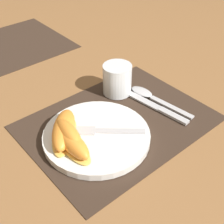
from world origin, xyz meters
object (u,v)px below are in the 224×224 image
(knife, at_px, (155,106))
(citrus_wedge_2, at_px, (71,142))
(citrus_wedge_0, at_px, (64,130))
(fork, at_px, (98,131))
(juice_glass, at_px, (117,81))
(citrus_wedge_1, at_px, (70,136))
(spoon, at_px, (149,96))
(plate, at_px, (97,136))

(knife, relative_size, citrus_wedge_2, 1.58)
(citrus_wedge_0, xyz_separation_m, citrus_wedge_2, (-0.01, -0.04, 0.00))
(fork, bearing_deg, juice_glass, 35.74)
(fork, bearing_deg, citrus_wedge_1, 170.76)
(spoon, relative_size, citrus_wedge_1, 1.71)
(knife, bearing_deg, fork, 177.94)
(plate, xyz_separation_m, knife, (0.18, -0.01, -0.01))
(spoon, distance_m, fork, 0.20)
(juice_glass, height_order, citrus_wedge_0, juice_glass)
(knife, bearing_deg, plate, 178.37)
(citrus_wedge_1, bearing_deg, citrus_wedge_2, -112.68)
(citrus_wedge_2, bearing_deg, citrus_wedge_0, 76.93)
(plate, distance_m, citrus_wedge_1, 0.07)
(citrus_wedge_2, bearing_deg, fork, 2.63)
(plate, xyz_separation_m, juice_glass, (0.16, 0.11, 0.03))
(fork, relative_size, citrus_wedge_2, 1.15)
(citrus_wedge_2, bearing_deg, knife, -0.68)
(spoon, distance_m, citrus_wedge_1, 0.27)
(knife, xyz_separation_m, citrus_wedge_0, (-0.24, 0.04, 0.03))
(knife, distance_m, spoon, 0.05)
(citrus_wedge_0, bearing_deg, knife, -10.33)
(citrus_wedge_0, bearing_deg, juice_glass, 18.09)
(fork, xyz_separation_m, citrus_wedge_2, (-0.07, -0.00, 0.01))
(knife, height_order, citrus_wedge_0, citrus_wedge_0)
(knife, distance_m, fork, 0.18)
(juice_glass, distance_m, citrus_wedge_0, 0.22)
(fork, height_order, citrus_wedge_0, citrus_wedge_0)
(juice_glass, xyz_separation_m, spoon, (0.05, -0.07, -0.03))
(juice_glass, distance_m, fork, 0.18)
(knife, xyz_separation_m, spoon, (0.02, 0.04, 0.00))
(fork, bearing_deg, spoon, 9.74)
(spoon, height_order, citrus_wedge_2, citrus_wedge_2)
(spoon, relative_size, citrus_wedge_2, 1.48)
(knife, relative_size, citrus_wedge_0, 1.51)
(citrus_wedge_0, bearing_deg, plate, -33.70)
(juice_glass, xyz_separation_m, citrus_wedge_1, (-0.22, -0.10, 0.00))
(juice_glass, bearing_deg, citrus_wedge_2, -153.60)
(juice_glass, bearing_deg, plate, -145.09)
(spoon, distance_m, citrus_wedge_2, 0.28)
(citrus_wedge_1, bearing_deg, knife, -4.06)
(juice_glass, bearing_deg, fork, -144.26)
(knife, relative_size, fork, 1.38)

